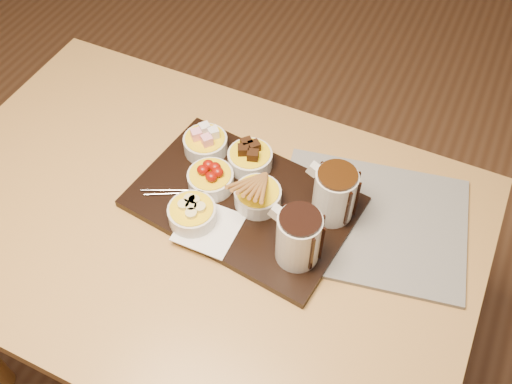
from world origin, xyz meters
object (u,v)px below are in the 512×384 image
at_px(newspaper, 370,221).
at_px(bowl_strawberries, 211,180).
at_px(pitcher_dark_chocolate, 298,238).
at_px(pitcher_milk_chocolate, 334,195).
at_px(dining_table, 196,243).
at_px(serving_board, 243,202).

bearing_deg(newspaper, bowl_strawberries, -179.85).
bearing_deg(bowl_strawberries, pitcher_dark_chocolate, -19.52).
distance_m(bowl_strawberries, pitcher_milk_chocolate, 0.27).
relative_size(dining_table, newspaper, 3.03).
height_order(serving_board, newspaper, serving_board).
bearing_deg(dining_table, bowl_strawberries, 86.82).
bearing_deg(serving_board, pitcher_milk_chocolate, 21.80).
height_order(pitcher_milk_chocolate, newspaper, pitcher_milk_chocolate).
xyz_separation_m(bowl_strawberries, pitcher_dark_chocolate, (0.24, -0.08, 0.04)).
xyz_separation_m(bowl_strawberries, newspaper, (0.34, 0.07, -0.03)).
height_order(serving_board, pitcher_milk_chocolate, pitcher_milk_chocolate).
height_order(dining_table, bowl_strawberries, bowl_strawberries).
bearing_deg(serving_board, bowl_strawberries, -176.42).
height_order(bowl_strawberries, newspaper, bowl_strawberries).
relative_size(pitcher_milk_chocolate, newspaper, 0.30).
bearing_deg(newspaper, pitcher_milk_chocolate, -175.18).
bearing_deg(bowl_strawberries, pitcher_milk_chocolate, 9.52).
bearing_deg(newspaper, dining_table, -167.61).
distance_m(pitcher_dark_chocolate, pitcher_milk_chocolate, 0.13).
distance_m(dining_table, pitcher_milk_chocolate, 0.34).
xyz_separation_m(serving_board, pitcher_dark_chocolate, (0.16, -0.08, 0.07)).
relative_size(dining_table, pitcher_dark_chocolate, 10.10).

